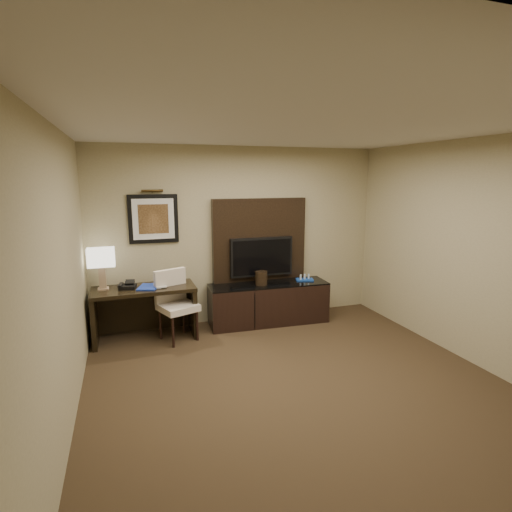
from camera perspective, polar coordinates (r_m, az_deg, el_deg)
name	(u,v)px	position (r m, az deg, el deg)	size (l,w,h in m)	color
floor	(308,397)	(4.43, 7.40, -19.34)	(4.50, 5.00, 0.01)	#352617
ceiling	(315,125)	(3.85, 8.46, 17.97)	(4.50, 5.00, 0.01)	silver
wall_back	(240,235)	(6.22, -2.30, 2.98)	(4.50, 0.01, 2.70)	tan
wall_left	(56,290)	(3.57, -26.63, -4.41)	(0.01, 5.00, 2.70)	tan
wall_right	(489,256)	(5.30, 30.29, 0.00)	(0.01, 5.00, 2.70)	tan
desk	(145,313)	(5.84, -15.55, -7.86)	(1.39, 0.59, 0.74)	black
credenza	(269,303)	(6.24, 1.81, -6.76)	(1.83, 0.51, 0.63)	black
tv_wall_panel	(259,240)	(6.27, 0.49, 2.31)	(1.50, 0.12, 1.30)	black
tv	(261,257)	(6.22, 0.79, -0.11)	(1.00, 0.08, 0.60)	black
artwork	(153,219)	(5.94, -14.45, 5.16)	(0.70, 0.04, 0.70)	black
picture_light	(152,191)	(5.88, -14.62, 9.00)	(0.04, 0.04, 0.30)	#3B2B12
desk_chair	(178,306)	(5.65, -11.09, -7.09)	(0.46, 0.54, 0.97)	beige
table_lamp	(102,270)	(5.75, -21.15, -1.84)	(0.34, 0.19, 0.55)	tan
desk_phone	(128,285)	(5.73, -17.86, -3.92)	(0.22, 0.19, 0.11)	black
blue_folder	(149,287)	(5.70, -15.10, -4.30)	(0.25, 0.33, 0.02)	#173099
book	(155,280)	(5.69, -14.22, -3.33)	(0.15, 0.02, 0.21)	#9E917C
water_bottle	(173,278)	(5.78, -11.81, -3.13)	(0.06, 0.06, 0.18)	silver
ice_bucket	(261,278)	(6.06, 0.75, -3.17)	(0.19, 0.19, 0.21)	black
minibar_tray	(305,277)	(6.38, 6.96, -3.03)	(0.27, 0.16, 0.10)	#1845A1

